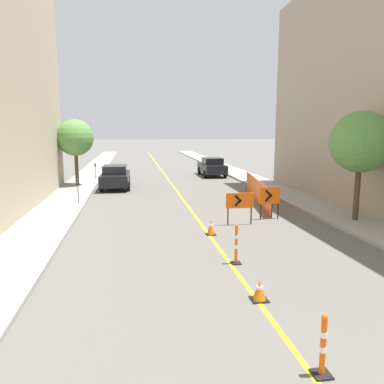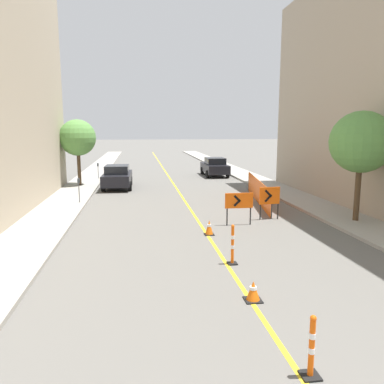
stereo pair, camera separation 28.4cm
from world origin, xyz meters
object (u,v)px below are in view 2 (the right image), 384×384
at_px(parked_car_curb_near, 117,177).
at_px(parked_car_curb_mid, 215,167).
at_px(arrow_barricade_primary, 239,202).
at_px(street_tree_left_near, 78,138).
at_px(traffic_cone_third, 209,227).
at_px(delineator_post_front, 311,351).
at_px(street_tree_right_near, 361,142).
at_px(delineator_post_rear, 232,247).
at_px(parking_meter_far_curb, 98,167).
at_px(traffic_cone_second, 253,291).
at_px(arrow_barricade_secondary, 269,197).
at_px(parking_meter_near_curb, 79,185).

distance_m(parked_car_curb_near, parked_car_curb_mid, 9.84).
bearing_deg(arrow_barricade_primary, street_tree_left_near, 126.31).
relative_size(traffic_cone_third, delineator_post_front, 0.54).
relative_size(delineator_post_front, parked_car_curb_mid, 0.25).
distance_m(traffic_cone_third, street_tree_left_near, 15.16).
distance_m(parked_car_curb_mid, street_tree_right_near, 17.49).
relative_size(delineator_post_rear, parked_car_curb_mid, 0.28).
bearing_deg(parking_meter_far_curb, street_tree_left_near, -105.61).
relative_size(parking_meter_far_curb, street_tree_right_near, 0.27).
height_order(delineator_post_front, delineator_post_rear, delineator_post_rear).
bearing_deg(parked_car_curb_mid, traffic_cone_second, -99.65).
relative_size(delineator_post_front, parking_meter_far_curb, 0.87).
bearing_deg(arrow_barricade_primary, traffic_cone_second, -100.74).
xyz_separation_m(parking_meter_far_curb, street_tree_left_near, (-0.94, -3.35, 2.39)).
bearing_deg(arrow_barricade_secondary, parked_car_curb_near, 119.96).
bearing_deg(parking_meter_near_curb, parked_car_curb_mid, 49.31).
height_order(delineator_post_rear, parking_meter_far_curb, parking_meter_far_curb).
distance_m(parking_meter_near_curb, street_tree_left_near, 7.01).
xyz_separation_m(street_tree_left_near, street_tree_right_near, (13.29, -12.35, 0.05)).
relative_size(traffic_cone_third, arrow_barricade_secondary, 0.39).
bearing_deg(arrow_barricade_secondary, traffic_cone_second, -117.52).
height_order(parked_car_curb_mid, street_tree_left_near, street_tree_left_near).
distance_m(traffic_cone_third, delineator_post_front, 8.44).
distance_m(arrow_barricade_primary, street_tree_left_near, 14.71).
relative_size(delineator_post_rear, street_tree_left_near, 0.27).
distance_m(delineator_post_rear, street_tree_left_near, 18.01).
bearing_deg(street_tree_left_near, arrow_barricade_secondary, -48.65).
xyz_separation_m(delineator_post_front, parking_meter_near_curb, (-5.86, 15.11, 0.61)).
bearing_deg(parking_meter_near_curb, arrow_barricade_primary, -36.52).
relative_size(traffic_cone_third, parked_car_curb_near, 0.13).
bearing_deg(parked_car_curb_near, parking_meter_near_curb, -105.67).
bearing_deg(street_tree_left_near, delineator_post_front, -72.58).
distance_m(street_tree_left_near, street_tree_right_near, 18.14).
relative_size(parked_car_curb_near, street_tree_left_near, 0.96).
bearing_deg(arrow_barricade_primary, delineator_post_rear, -105.79).
xyz_separation_m(parked_car_curb_near, street_tree_left_near, (-2.67, 1.05, 2.61)).
distance_m(delineator_post_rear, arrow_barricade_primary, 4.71).
bearing_deg(parking_meter_far_curb, street_tree_right_near, -51.79).
height_order(parked_car_curb_near, parking_meter_near_curb, parked_car_curb_near).
xyz_separation_m(delineator_post_front, street_tree_left_near, (-6.80, 21.65, 2.95)).
relative_size(arrow_barricade_primary, parking_meter_near_curb, 1.04).
bearing_deg(arrow_barricade_secondary, delineator_post_front, -111.51).
distance_m(traffic_cone_third, arrow_barricade_secondary, 3.79).
relative_size(parked_car_curb_mid, street_tree_left_near, 0.95).
bearing_deg(parking_meter_near_curb, street_tree_left_near, 98.15).
bearing_deg(delineator_post_front, traffic_cone_second, 91.91).
height_order(arrow_barricade_secondary, parked_car_curb_mid, parked_car_curb_mid).
distance_m(traffic_cone_second, parked_car_curb_near, 18.27).
bearing_deg(parking_meter_near_curb, delineator_post_front, -68.81).
distance_m(traffic_cone_second, parking_meter_far_curb, 22.96).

